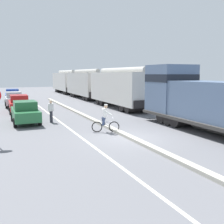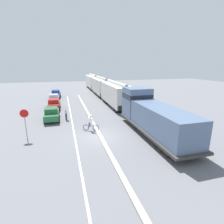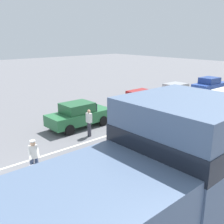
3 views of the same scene
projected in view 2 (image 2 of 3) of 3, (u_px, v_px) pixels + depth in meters
The scene contains 14 objects.
ground_plane at pixel (100, 136), 17.17m from camera, with size 120.00×120.00×0.00m, color slate.
median_curb at pixel (91, 118), 22.73m from camera, with size 0.36×36.00×0.16m, color #B2AD9E.
lane_stripe at pixel (72, 120), 22.12m from camera, with size 0.14×36.00×0.01m, color silver.
locomotive at pixel (151, 116), 17.84m from camera, with size 3.10×11.61×4.20m.
hopper_car_lead at pixel (116, 94), 29.06m from camera, with size 2.90×10.60×4.18m.
hopper_car_middle at pixel (101, 86), 39.84m from camera, with size 2.90×10.60×4.18m.
hopper_car_trailing at pixel (93, 82), 50.62m from camera, with size 2.90×10.60×4.18m.
parked_car_green at pixel (52, 114), 22.12m from camera, with size 1.86×4.21×1.62m.
parked_car_red at pixel (54, 104), 27.63m from camera, with size 1.87×4.22×1.62m.
parked_car_silver at pixel (54, 99), 32.00m from camera, with size 1.86×4.21×1.62m.
parked_car_blue at pixel (56, 94), 37.30m from camera, with size 1.93×4.25×1.62m.
cyclist at pixel (90, 123), 18.51m from camera, with size 1.63×0.70×1.71m.
stop_sign at pixel (25, 118), 16.13m from camera, with size 0.76×0.08×2.88m.
pedestrian_by_cars at pixel (66, 113), 22.11m from camera, with size 0.34×0.22×1.62m.
Camera 2 is at (-3.14, -15.67, 6.84)m, focal length 28.00 mm.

